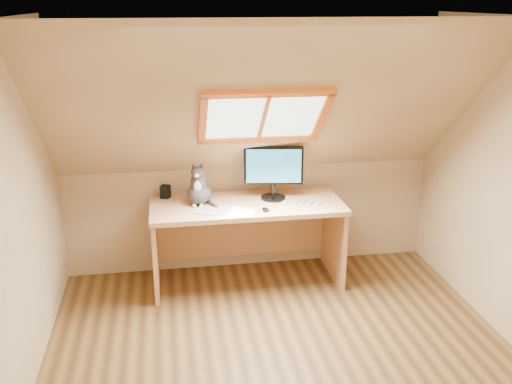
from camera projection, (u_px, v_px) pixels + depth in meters
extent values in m
plane|color=brown|center=(288.00, 369.00, 4.06)|extent=(3.50, 3.50, 0.00)
cube|color=tan|center=(398.00, 383.00, 2.04)|extent=(3.50, 0.02, 2.40)
cube|color=tan|center=(6.00, 229.00, 3.41)|extent=(0.02, 3.50, 2.40)
cube|color=tan|center=(250.00, 217.00, 5.54)|extent=(3.50, 0.02, 1.00)
cube|color=silver|center=(334.00, 24.00, 2.57)|extent=(3.50, 1.95, 0.02)
cube|color=tan|center=(265.00, 108.00, 4.43)|extent=(3.50, 1.56, 1.41)
cube|color=#B2E0CC|center=(263.00, 115.00, 4.52)|extent=(0.90, 0.53, 0.48)
cube|color=orange|center=(263.00, 115.00, 4.52)|extent=(1.02, 0.64, 0.59)
cube|color=tan|center=(247.00, 205.00, 5.10)|extent=(1.71, 0.75, 0.04)
cube|color=tan|center=(156.00, 251.00, 5.10)|extent=(0.04, 0.67, 0.74)
cube|color=tan|center=(334.00, 239.00, 5.35)|extent=(0.04, 0.67, 0.74)
cube|color=tan|center=(242.00, 231.00, 5.54)|extent=(1.61, 0.03, 0.52)
cylinder|color=black|center=(273.00, 198.00, 5.19)|extent=(0.22, 0.22, 0.02)
cylinder|color=black|center=(273.00, 190.00, 5.16)|extent=(0.04, 0.04, 0.12)
cube|color=black|center=(274.00, 165.00, 5.09)|extent=(0.53, 0.12, 0.35)
cube|color=#1D2FC0|center=(274.00, 166.00, 5.06)|extent=(0.48, 0.08, 0.31)
ellipsoid|color=#484240|center=(199.00, 194.00, 5.04)|extent=(0.25, 0.29, 0.18)
ellipsoid|color=#484240|center=(198.00, 183.00, 4.99)|extent=(0.16, 0.16, 0.20)
ellipsoid|color=silver|center=(198.00, 187.00, 4.94)|extent=(0.07, 0.05, 0.11)
ellipsoid|color=#484240|center=(197.00, 172.00, 4.91)|extent=(0.13, 0.12, 0.10)
sphere|color=silver|center=(197.00, 175.00, 4.88)|extent=(0.04, 0.04, 0.04)
cone|color=#484240|center=(193.00, 166.00, 4.92)|extent=(0.06, 0.06, 0.06)
cone|color=#484240|center=(201.00, 166.00, 4.92)|extent=(0.06, 0.06, 0.06)
cube|color=black|center=(165.00, 192.00, 5.20)|extent=(0.10, 0.10, 0.12)
cube|color=#B2B2B7|center=(213.00, 211.00, 4.87)|extent=(0.32, 0.28, 0.01)
ellipsoid|color=black|center=(265.00, 209.00, 4.88)|extent=(0.07, 0.10, 0.03)
cube|color=white|center=(231.00, 214.00, 4.82)|extent=(0.33, 0.27, 0.00)
cube|color=white|center=(231.00, 214.00, 4.82)|extent=(0.32, 0.24, 0.00)
cube|color=white|center=(231.00, 213.00, 4.82)|extent=(0.35, 0.30, 0.00)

